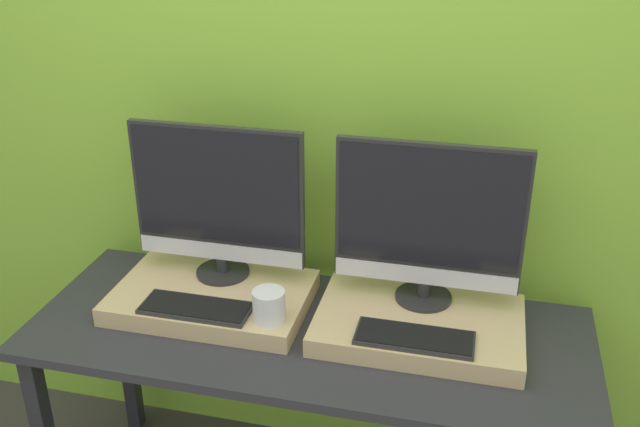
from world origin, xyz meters
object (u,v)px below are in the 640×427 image
at_px(mug, 269,306).
at_px(keyboard_right, 415,338).
at_px(monitor_left, 218,200).
at_px(monitor_right, 429,221).
at_px(keyboard_left, 196,308).

bearing_deg(mug, keyboard_right, 0.00).
xyz_separation_m(monitor_left, monitor_right, (0.65, 0.00, 0.00)).
height_order(monitor_left, keyboard_right, monitor_left).
distance_m(monitor_left, keyboard_left, 0.34).
distance_m(monitor_left, mug, 0.39).
bearing_deg(keyboard_left, mug, -0.00).
xyz_separation_m(mug, monitor_right, (0.42, 0.22, 0.22)).
distance_m(monitor_left, keyboard_right, 0.74).
height_order(keyboard_left, mug, mug).
relative_size(monitor_left, keyboard_right, 1.67).
bearing_deg(keyboard_right, monitor_left, 161.12).
height_order(monitor_right, keyboard_right, monitor_right).
bearing_deg(keyboard_right, mug, -180.00).
relative_size(monitor_left, mug, 5.75).
bearing_deg(mug, monitor_left, 135.71).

